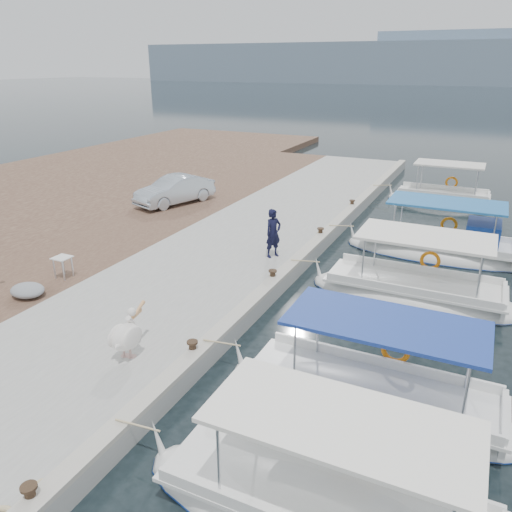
{
  "coord_description": "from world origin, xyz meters",
  "views": [
    {
      "loc": [
        5.67,
        -12.53,
        7.27
      ],
      "look_at": [
        -1.0,
        1.57,
        1.2
      ],
      "focal_mm": 35.0,
      "sensor_mm": 36.0,
      "label": 1
    }
  ],
  "objects_px": {
    "fishing_caique_b": "(370,403)",
    "fishing_caique_e": "(442,201)",
    "pelican": "(126,335)",
    "fishing_caique_d": "(439,251)",
    "fisherman": "(273,233)",
    "fishing_caique_c": "(413,295)",
    "parked_car": "(175,190)"
  },
  "relations": [
    {
      "from": "fishing_caique_b",
      "to": "fishing_caique_d",
      "type": "height_order",
      "value": "same"
    },
    {
      "from": "fishing_caique_b",
      "to": "fishing_caique_e",
      "type": "relative_size",
      "value": 1.17
    },
    {
      "from": "fishing_caique_e",
      "to": "pelican",
      "type": "bearing_deg",
      "value": -104.46
    },
    {
      "from": "fishing_caique_c",
      "to": "parked_car",
      "type": "bearing_deg",
      "value": 158.04
    },
    {
      "from": "fishing_caique_d",
      "to": "fishing_caique_e",
      "type": "bearing_deg",
      "value": 95.21
    },
    {
      "from": "pelican",
      "to": "fisherman",
      "type": "height_order",
      "value": "fisherman"
    },
    {
      "from": "fishing_caique_c",
      "to": "fishing_caique_d",
      "type": "distance_m",
      "value": 4.53
    },
    {
      "from": "fishing_caique_d",
      "to": "parked_car",
      "type": "height_order",
      "value": "fishing_caique_d"
    },
    {
      "from": "fishing_caique_d",
      "to": "pelican",
      "type": "bearing_deg",
      "value": -116.75
    },
    {
      "from": "fishing_caique_e",
      "to": "fisherman",
      "type": "distance_m",
      "value": 13.44
    },
    {
      "from": "fishing_caique_c",
      "to": "fishing_caique_e",
      "type": "distance_m",
      "value": 12.92
    },
    {
      "from": "pelican",
      "to": "fishing_caique_e",
      "type": "bearing_deg",
      "value": 75.54
    },
    {
      "from": "fishing_caique_c",
      "to": "parked_car",
      "type": "xyz_separation_m",
      "value": [
        -12.71,
        5.13,
        1.08
      ]
    },
    {
      "from": "fishing_caique_e",
      "to": "fisherman",
      "type": "xyz_separation_m",
      "value": [
        -4.71,
        -12.52,
        1.29
      ]
    },
    {
      "from": "fishing_caique_e",
      "to": "fisherman",
      "type": "relative_size",
      "value": 3.23
    },
    {
      "from": "fisherman",
      "to": "fishing_caique_c",
      "type": "bearing_deg",
      "value": -65.46
    },
    {
      "from": "fishing_caique_d",
      "to": "fishing_caique_b",
      "type": "bearing_deg",
      "value": -91.43
    },
    {
      "from": "fishing_caique_b",
      "to": "fishing_caique_d",
      "type": "bearing_deg",
      "value": 88.57
    },
    {
      "from": "pelican",
      "to": "fishing_caique_d",
      "type": "bearing_deg",
      "value": 63.25
    },
    {
      "from": "fishing_caique_c",
      "to": "pelican",
      "type": "bearing_deg",
      "value": -127.74
    },
    {
      "from": "pelican",
      "to": "fisherman",
      "type": "relative_size",
      "value": 0.82
    },
    {
      "from": "fisherman",
      "to": "parked_car",
      "type": "height_order",
      "value": "fisherman"
    },
    {
      "from": "parked_car",
      "to": "fishing_caique_c",
      "type": "bearing_deg",
      "value": -3.2
    },
    {
      "from": "fishing_caique_d",
      "to": "fishing_caique_e",
      "type": "distance_m",
      "value": 8.43
    },
    {
      "from": "fishing_caique_b",
      "to": "parked_car",
      "type": "bearing_deg",
      "value": 138.56
    },
    {
      "from": "pelican",
      "to": "fishing_caique_c",
      "type": "bearing_deg",
      "value": 52.26
    },
    {
      "from": "fishing_caique_b",
      "to": "fishing_caique_e",
      "type": "xyz_separation_m",
      "value": [
        -0.5,
        19.02,
        0.0
      ]
    },
    {
      "from": "fishing_caique_e",
      "to": "parked_car",
      "type": "height_order",
      "value": "fishing_caique_e"
    },
    {
      "from": "fisherman",
      "to": "parked_car",
      "type": "bearing_deg",
      "value": 86.63
    },
    {
      "from": "fishing_caique_c",
      "to": "fisherman",
      "type": "bearing_deg",
      "value": 175.72
    },
    {
      "from": "fishing_caique_e",
      "to": "pelican",
      "type": "distance_m",
      "value": 20.97
    },
    {
      "from": "parked_car",
      "to": "pelican",
      "type": "bearing_deg",
      "value": -41.98
    }
  ]
}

